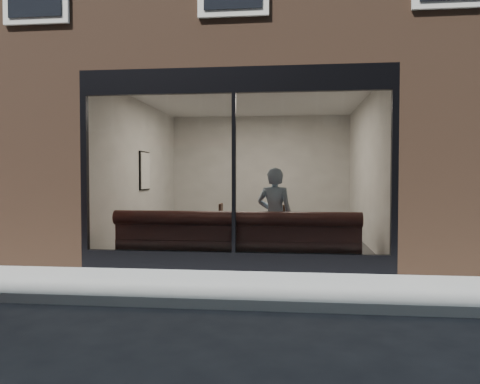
# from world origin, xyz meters

# --- Properties ---
(ground) EXTENTS (120.00, 120.00, 0.00)m
(ground) POSITION_xyz_m (0.00, 0.00, 0.00)
(ground) COLOR black
(ground) RESTS_ON ground
(sidewalk_near) EXTENTS (40.00, 2.00, 0.01)m
(sidewalk_near) POSITION_xyz_m (0.00, 1.00, 0.01)
(sidewalk_near) COLOR gray
(sidewalk_near) RESTS_ON ground
(kerb_near) EXTENTS (40.00, 0.10, 0.12)m
(kerb_near) POSITION_xyz_m (0.00, -0.05, 0.06)
(kerb_near) COLOR gray
(kerb_near) RESTS_ON ground
(host_building_pier_left) EXTENTS (2.50, 12.00, 3.20)m
(host_building_pier_left) POSITION_xyz_m (-3.75, 8.00, 1.60)
(host_building_pier_left) COLOR brown
(host_building_pier_left) RESTS_ON ground
(host_building_pier_right) EXTENTS (2.50, 12.00, 3.20)m
(host_building_pier_right) POSITION_xyz_m (3.75, 8.00, 1.60)
(host_building_pier_right) COLOR brown
(host_building_pier_right) RESTS_ON ground
(host_building_backfill) EXTENTS (5.00, 6.00, 3.20)m
(host_building_backfill) POSITION_xyz_m (0.00, 11.00, 1.60)
(host_building_backfill) COLOR brown
(host_building_backfill) RESTS_ON ground
(cafe_floor) EXTENTS (6.00, 6.00, 0.00)m
(cafe_floor) POSITION_xyz_m (0.00, 5.00, 0.02)
(cafe_floor) COLOR #2D2D30
(cafe_floor) RESTS_ON ground
(cafe_ceiling) EXTENTS (6.00, 6.00, 0.00)m
(cafe_ceiling) POSITION_xyz_m (0.00, 5.00, 3.19)
(cafe_ceiling) COLOR white
(cafe_ceiling) RESTS_ON host_building_upper
(cafe_wall_back) EXTENTS (5.00, 0.00, 5.00)m
(cafe_wall_back) POSITION_xyz_m (0.00, 7.99, 1.60)
(cafe_wall_back) COLOR beige
(cafe_wall_back) RESTS_ON ground
(cafe_wall_left) EXTENTS (0.00, 6.00, 6.00)m
(cafe_wall_left) POSITION_xyz_m (-2.49, 5.00, 1.60)
(cafe_wall_left) COLOR beige
(cafe_wall_left) RESTS_ON ground
(cafe_wall_right) EXTENTS (0.00, 6.00, 6.00)m
(cafe_wall_right) POSITION_xyz_m (2.49, 5.00, 1.60)
(cafe_wall_right) COLOR beige
(cafe_wall_right) RESTS_ON ground
(storefront_kick) EXTENTS (5.00, 0.10, 0.30)m
(storefront_kick) POSITION_xyz_m (0.00, 2.05, 0.15)
(storefront_kick) COLOR black
(storefront_kick) RESTS_ON ground
(storefront_header) EXTENTS (5.00, 0.10, 0.40)m
(storefront_header) POSITION_xyz_m (0.00, 2.05, 3.00)
(storefront_header) COLOR black
(storefront_header) RESTS_ON host_building_upper
(storefront_mullion) EXTENTS (0.06, 0.10, 2.50)m
(storefront_mullion) POSITION_xyz_m (0.00, 2.05, 1.55)
(storefront_mullion) COLOR black
(storefront_mullion) RESTS_ON storefront_kick
(storefront_glass) EXTENTS (4.80, 0.00, 4.80)m
(storefront_glass) POSITION_xyz_m (0.00, 2.02, 1.55)
(storefront_glass) COLOR white
(storefront_glass) RESTS_ON storefront_kick
(banquette) EXTENTS (4.00, 0.55, 0.45)m
(banquette) POSITION_xyz_m (0.00, 2.45, 0.23)
(banquette) COLOR #381415
(banquette) RESTS_ON cafe_floor
(person) EXTENTS (0.66, 0.49, 1.65)m
(person) POSITION_xyz_m (0.62, 2.65, 0.82)
(person) COLOR #A4C2DF
(person) RESTS_ON cafe_floor
(cafe_table_left) EXTENTS (0.78, 0.78, 0.05)m
(cafe_table_left) POSITION_xyz_m (-0.66, 3.61, 0.74)
(cafe_table_left) COLOR black
(cafe_table_left) RESTS_ON cafe_floor
(cafe_table_right) EXTENTS (0.73, 0.73, 0.04)m
(cafe_table_right) POSITION_xyz_m (1.74, 3.51, 0.74)
(cafe_table_right) COLOR black
(cafe_table_right) RESTS_ON cafe_floor
(cafe_chair_left) EXTENTS (0.47, 0.47, 0.04)m
(cafe_chair_left) POSITION_xyz_m (-0.70, 3.98, 0.24)
(cafe_chair_left) COLOR black
(cafe_chair_left) RESTS_ON cafe_floor
(cafe_chair_right) EXTENTS (0.55, 0.55, 0.04)m
(cafe_chair_right) POSITION_xyz_m (0.52, 3.76, 0.24)
(cafe_chair_right) COLOR black
(cafe_chair_right) RESTS_ON cafe_floor
(wall_poster) EXTENTS (0.02, 0.62, 0.83)m
(wall_poster) POSITION_xyz_m (-2.45, 5.20, 1.62)
(wall_poster) COLOR white
(wall_poster) RESTS_ON cafe_wall_left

